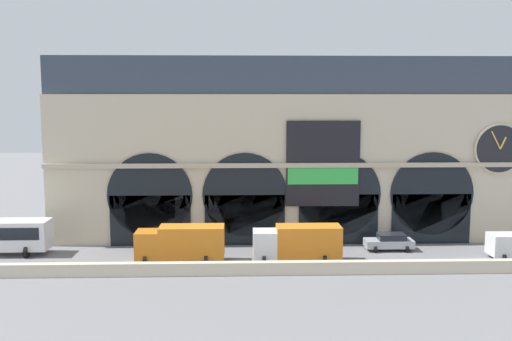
# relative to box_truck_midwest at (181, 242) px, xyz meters

# --- Properties ---
(ground_plane) EXTENTS (200.00, 200.00, 0.00)m
(ground_plane) POSITION_rel_box_truck_midwest_xyz_m (9.95, 0.49, -1.70)
(ground_plane) COLOR slate
(quay_parapet_wall) EXTENTS (90.00, 0.70, 1.05)m
(quay_parapet_wall) POSITION_rel_box_truck_midwest_xyz_m (9.95, -3.73, -1.17)
(quay_parapet_wall) COLOR beige
(quay_parapet_wall) RESTS_ON ground
(station_building) EXTENTS (46.55, 4.88, 17.89)m
(station_building) POSITION_rel_box_truck_midwest_xyz_m (10.00, 7.71, 6.94)
(station_building) COLOR beige
(station_building) RESTS_ON ground
(box_truck_midwest) EXTENTS (7.50, 2.91, 3.12)m
(box_truck_midwest) POSITION_rel_box_truck_midwest_xyz_m (0.00, 0.00, 0.00)
(box_truck_midwest) COLOR orange
(box_truck_midwest) RESTS_ON ground
(box_truck_center) EXTENTS (7.50, 2.91, 3.12)m
(box_truck_center) POSITION_rel_box_truck_midwest_xyz_m (9.97, -0.18, 0.00)
(box_truck_center) COLOR white
(box_truck_center) RESTS_ON ground
(car_mideast) EXTENTS (4.40, 2.22, 1.55)m
(car_mideast) POSITION_rel_box_truck_midwest_xyz_m (18.80, 3.18, -0.90)
(car_mideast) COLOR #ADB2B7
(car_mideast) RESTS_ON ground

